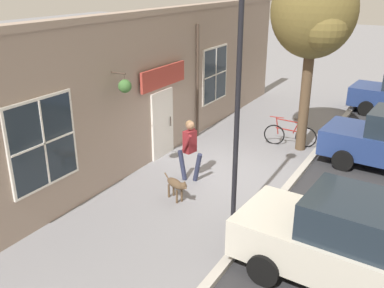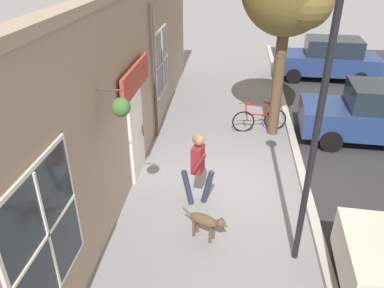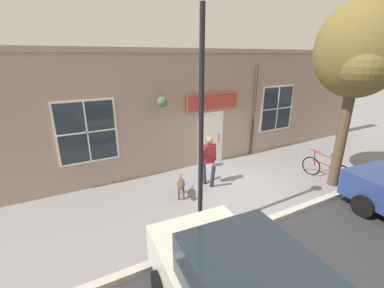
# 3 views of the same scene
# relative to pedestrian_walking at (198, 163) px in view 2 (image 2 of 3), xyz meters

# --- Properties ---
(ground_plane) EXTENTS (90.00, 90.00, 0.00)m
(ground_plane) POSITION_rel_pedestrian_walking_xyz_m (0.53, 0.92, -1.06)
(ground_plane) COLOR gray
(storefront_facade) EXTENTS (0.95, 18.00, 4.45)m
(storefront_facade) POSITION_rel_pedestrian_walking_xyz_m (-1.81, 0.91, 1.17)
(storefront_facade) COLOR gray
(storefront_facade) RESTS_ON ground_plane
(pedestrian_walking) EXTENTS (0.77, 0.61, 1.75)m
(pedestrian_walking) POSITION_rel_pedestrian_walking_xyz_m (0.00, 0.00, 0.00)
(pedestrian_walking) COLOR #282D47
(pedestrian_walking) RESTS_ON ground_plane
(dog_on_leash) EXTENTS (0.96, 0.51, 0.65)m
(dog_on_leash) POSITION_rel_pedestrian_walking_xyz_m (0.29, -1.16, -0.63)
(dog_on_leash) COLOR brown
(dog_on_leash) RESTS_ON ground_plane
(leaning_bicycle) EXTENTS (1.71, 0.42, 1.00)m
(leaning_bicycle) POSITION_rel_pedestrian_walking_xyz_m (1.54, 3.97, -0.68)
(leaning_bicycle) COLOR black
(leaning_bicycle) RESTS_ON ground_plane
(parked_car_mid_block) EXTENTS (4.40, 2.14, 1.75)m
(parked_car_mid_block) POSITION_rel_pedestrian_walking_xyz_m (4.96, 3.61, -0.18)
(parked_car_mid_block) COLOR navy
(parked_car_mid_block) RESTS_ON ground_plane
(parked_car_far_end) EXTENTS (4.40, 2.14, 1.75)m
(parked_car_far_end) POSITION_rel_pedestrian_walking_xyz_m (4.62, 9.49, -0.18)
(parked_car_far_end) COLOR navy
(parked_car_far_end) RESTS_ON ground_plane
(street_lamp) EXTENTS (0.32, 0.32, 5.50)m
(street_lamp) POSITION_rel_pedestrian_walking_xyz_m (2.01, -1.47, 2.47)
(street_lamp) COLOR black
(street_lamp) RESTS_ON ground_plane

